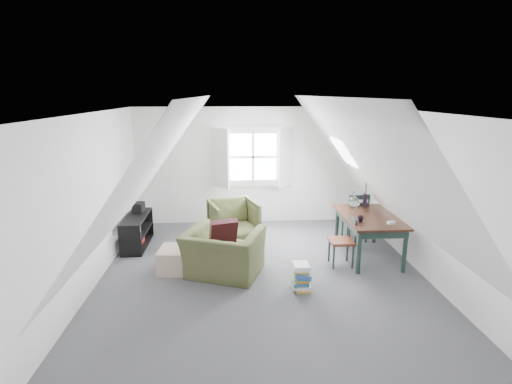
{
  "coord_description": "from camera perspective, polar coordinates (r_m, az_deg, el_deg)",
  "views": [
    {
      "loc": [
        -0.46,
        -5.7,
        2.77
      ],
      "look_at": [
        -0.07,
        0.6,
        1.21
      ],
      "focal_mm": 28.0,
      "sensor_mm": 36.0,
      "label": 1
    }
  ],
  "objects": [
    {
      "name": "floor",
      "position": [
        6.35,
        0.97,
        -11.94
      ],
      "size": [
        5.5,
        5.5,
        0.0
      ],
      "primitive_type": "plane",
      "color": "#4A4A4F",
      "rests_on": "ground"
    },
    {
      "name": "ceiling",
      "position": [
        5.72,
        1.07,
        11.22
      ],
      "size": [
        5.5,
        5.5,
        0.0
      ],
      "primitive_type": "plane",
      "rotation": [
        3.14,
        0.0,
        0.0
      ],
      "color": "white",
      "rests_on": "wall_back"
    },
    {
      "name": "wall_back",
      "position": [
        8.59,
        -0.44,
        3.75
      ],
      "size": [
        5.0,
        0.0,
        5.0
      ],
      "primitive_type": "plane",
      "rotation": [
        1.57,
        0.0,
        0.0
      ],
      "color": "white",
      "rests_on": "ground"
    },
    {
      "name": "wall_front",
      "position": [
        3.35,
        4.84,
        -13.16
      ],
      "size": [
        5.0,
        0.0,
        5.0
      ],
      "primitive_type": "plane",
      "rotation": [
        -1.57,
        0.0,
        0.0
      ],
      "color": "white",
      "rests_on": "ground"
    },
    {
      "name": "wall_left",
      "position": [
        6.24,
        -22.54,
        -1.26
      ],
      "size": [
        0.0,
        5.5,
        5.5
      ],
      "primitive_type": "plane",
      "rotation": [
        1.57,
        0.0,
        1.57
      ],
      "color": "white",
      "rests_on": "ground"
    },
    {
      "name": "wall_right",
      "position": [
        6.6,
        23.22,
        -0.55
      ],
      "size": [
        0.0,
        5.5,
        5.5
      ],
      "primitive_type": "plane",
      "rotation": [
        1.57,
        0.0,
        -1.57
      ],
      "color": "white",
      "rests_on": "ground"
    },
    {
      "name": "slope_left",
      "position": [
        5.88,
        -14.22,
        3.76
      ],
      "size": [
        3.19,
        5.5,
        4.48
      ],
      "primitive_type": "plane",
      "rotation": [
        0.0,
        2.19,
        0.0
      ],
      "color": "white",
      "rests_on": "wall_left"
    },
    {
      "name": "slope_right",
      "position": [
        6.12,
        15.7,
        4.05
      ],
      "size": [
        3.19,
        5.5,
        4.48
      ],
      "primitive_type": "plane",
      "rotation": [
        0.0,
        -2.19,
        0.0
      ],
      "color": "white",
      "rests_on": "wall_right"
    },
    {
      "name": "dormer_window",
      "position": [
        8.49,
        -0.41,
        4.99
      ],
      "size": [
        1.71,
        0.35,
        1.3
      ],
      "color": "white",
      "rests_on": "wall_back"
    },
    {
      "name": "skylight",
      "position": [
        7.35,
        12.41,
        5.59
      ],
      "size": [
        0.35,
        0.75,
        0.47
      ],
      "primitive_type": "cube",
      "rotation": [
        0.0,
        0.95,
        0.0
      ],
      "color": "white",
      "rests_on": "slope_right"
    },
    {
      "name": "armchair_near",
      "position": [
        6.43,
        -4.59,
        -11.66
      ],
      "size": [
        1.39,
        1.31,
        0.73
      ],
      "primitive_type": "imported",
      "rotation": [
        0.0,
        0.0,
        2.79
      ],
      "color": "#454A28",
      "rests_on": "floor"
    },
    {
      "name": "armchair_far",
      "position": [
        7.81,
        -3.18,
        -6.87
      ],
      "size": [
        1.05,
        1.07,
        0.79
      ],
      "primitive_type": "imported",
      "rotation": [
        0.0,
        0.0,
        0.29
      ],
      "color": "#454A28",
      "rests_on": "floor"
    },
    {
      "name": "throw_pillow",
      "position": [
        6.31,
        -4.68,
        -5.76
      ],
      "size": [
        0.48,
        0.36,
        0.44
      ],
      "primitive_type": "cube",
      "rotation": [
        0.31,
        0.0,
        0.29
      ],
      "color": "#350E15",
      "rests_on": "armchair_near"
    },
    {
      "name": "ottoman",
      "position": [
        6.59,
        -11.15,
        -9.44
      ],
      "size": [
        0.61,
        0.61,
        0.37
      ],
      "primitive_type": "cube",
      "rotation": [
        0.0,
        0.0,
        -0.1
      ],
      "color": "tan",
      "rests_on": "floor"
    },
    {
      "name": "dining_table",
      "position": [
        7.1,
        15.83,
        -4.03
      ],
      "size": [
        0.89,
        1.48,
        0.74
      ],
      "rotation": [
        0.0,
        0.0,
        -0.06
      ],
      "color": "black",
      "rests_on": "floor"
    },
    {
      "name": "demijohn",
      "position": [
        7.4,
        13.72,
        -1.39
      ],
      "size": [
        0.21,
        0.21,
        0.3
      ],
      "rotation": [
        0.0,
        0.0,
        -0.17
      ],
      "color": "silver",
      "rests_on": "dining_table"
    },
    {
      "name": "vase_twigs",
      "position": [
        7.57,
        15.31,
        -1.05
      ],
      "size": [
        0.08,
        0.09,
        0.61
      ],
      "rotation": [
        0.0,
        0.0,
        -0.19
      ],
      "color": "black",
      "rests_on": "dining_table"
    },
    {
      "name": "cup",
      "position": [
        6.72,
        14.7,
        -4.09
      ],
      "size": [
        0.1,
        0.1,
        0.09
      ],
      "primitive_type": "imported",
      "rotation": [
        0.0,
        0.0,
        -0.01
      ],
      "color": "black",
      "rests_on": "dining_table"
    },
    {
      "name": "paper_box",
      "position": [
        6.74,
        18.75,
        -4.17
      ],
      "size": [
        0.13,
        0.1,
        0.04
      ],
      "primitive_type": "cube",
      "rotation": [
        0.0,
        0.0,
        0.24
      ],
      "color": "white",
      "rests_on": "dining_table"
    },
    {
      "name": "dining_chair_far",
      "position": [
        7.88,
        14.05,
        -3.29
      ],
      "size": [
        0.44,
        0.44,
        0.95
      ],
      "rotation": [
        0.0,
        0.0,
        3.15
      ],
      "color": "brown",
      "rests_on": "floor"
    },
    {
      "name": "dining_chair_near",
      "position": [
        6.73,
        12.39,
        -6.74
      ],
      "size": [
        0.39,
        0.39,
        0.83
      ],
      "rotation": [
        0.0,
        0.0,
        -1.57
      ],
      "color": "brown",
      "rests_on": "floor"
    },
    {
      "name": "media_shelf",
      "position": [
        7.73,
        -16.68,
        -5.63
      ],
      "size": [
        0.38,
        1.13,
        0.58
      ],
      "rotation": [
        0.0,
        0.0,
        0.03
      ],
      "color": "black",
      "rests_on": "floor"
    },
    {
      "name": "electronics_box",
      "position": [
        7.87,
        -16.42,
        -2.17
      ],
      "size": [
        0.2,
        0.27,
        0.2
      ],
      "primitive_type": "cube",
      "rotation": [
        0.0,
        0.0,
        -0.1
      ],
      "color": "black",
      "rests_on": "media_shelf"
    },
    {
      "name": "magazine_stack",
      "position": [
        5.91,
        6.54,
        -11.98
      ],
      "size": [
        0.29,
        0.35,
        0.39
      ],
      "rotation": [
        0.0,
        0.0,
        -0.21
      ],
      "color": "#B29933",
      "rests_on": "floor"
    }
  ]
}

